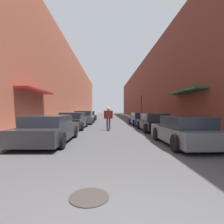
% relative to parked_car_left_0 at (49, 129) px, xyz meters
% --- Properties ---
extents(ground, '(138.72, 138.72, 0.00)m').
position_rel_parked_car_left_0_xyz_m(ground, '(3.04, 18.70, -0.62)').
color(ground, '#424244').
extents(curb_strip_left, '(1.80, 63.06, 0.12)m').
position_rel_parked_car_left_0_xyz_m(curb_strip_left, '(-1.89, 25.01, -0.56)').
color(curb_strip_left, '#A3A099').
rests_on(curb_strip_left, ground).
extents(curb_strip_right, '(1.80, 63.06, 0.12)m').
position_rel_parked_car_left_0_xyz_m(curb_strip_right, '(7.98, 25.01, -0.56)').
color(curb_strip_right, '#A3A099').
rests_on(curb_strip_right, ground).
extents(building_row_left, '(4.90, 63.06, 10.91)m').
position_rel_parked_car_left_0_xyz_m(building_row_left, '(-4.79, 25.00, 4.83)').
color(building_row_left, brown).
rests_on(building_row_left, ground).
extents(building_row_right, '(4.90, 63.06, 9.97)m').
position_rel_parked_car_left_0_xyz_m(building_row_right, '(10.88, 25.00, 4.36)').
color(building_row_right, brown).
rests_on(building_row_right, ground).
extents(parked_car_left_0, '(2.05, 4.58, 1.28)m').
position_rel_parked_car_left_0_xyz_m(parked_car_left_0, '(0.00, 0.00, 0.00)').
color(parked_car_left_0, '#232326').
rests_on(parked_car_left_0, ground).
extents(parked_car_left_1, '(1.96, 4.50, 1.33)m').
position_rel_parked_car_left_0_xyz_m(parked_car_left_1, '(-0.02, 5.93, 0.01)').
color(parked_car_left_1, '#232326').
rests_on(parked_car_left_1, ground).
extents(parked_car_left_2, '(2.08, 4.22, 1.42)m').
position_rel_parked_car_left_0_xyz_m(parked_car_left_2, '(0.18, 10.97, 0.06)').
color(parked_car_left_2, '#515459').
rests_on(parked_car_left_2, ground).
extents(parked_car_left_3, '(2.05, 4.40, 1.33)m').
position_rel_parked_car_left_0_xyz_m(parked_car_left_3, '(0.11, 16.40, 0.01)').
color(parked_car_left_3, black).
rests_on(parked_car_left_3, ground).
extents(parked_car_right_0, '(1.93, 4.04, 1.26)m').
position_rel_parked_car_left_0_xyz_m(parked_car_right_0, '(6.08, -0.79, -0.01)').
color(parked_car_right_0, '#515459').
rests_on(parked_car_right_0, ground).
extents(parked_car_right_1, '(1.88, 4.12, 1.28)m').
position_rel_parked_car_left_0_xyz_m(parked_car_right_1, '(6.10, 4.34, -0.02)').
color(parked_car_right_1, black).
rests_on(parked_car_right_1, ground).
extents(parked_car_right_2, '(1.88, 4.53, 1.24)m').
position_rel_parked_car_left_0_xyz_m(parked_car_right_2, '(6.06, 9.26, -0.02)').
color(parked_car_right_2, navy).
rests_on(parked_car_right_2, ground).
extents(skateboarder, '(0.66, 0.78, 1.73)m').
position_rel_parked_car_left_0_xyz_m(skateboarder, '(2.80, 4.76, 0.44)').
color(skateboarder, black).
rests_on(skateboarder, ground).
extents(manhole_cover, '(0.70, 0.70, 0.02)m').
position_rel_parked_car_left_0_xyz_m(manhole_cover, '(2.39, -5.19, -0.62)').
color(manhole_cover, '#332D28').
rests_on(manhole_cover, ground).
extents(traffic_light, '(0.16, 0.22, 3.63)m').
position_rel_parked_car_left_0_xyz_m(traffic_light, '(8.15, 19.38, 1.73)').
color(traffic_light, '#2D2D2D').
rests_on(traffic_light, curb_strip_right).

